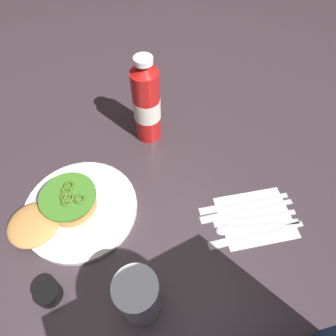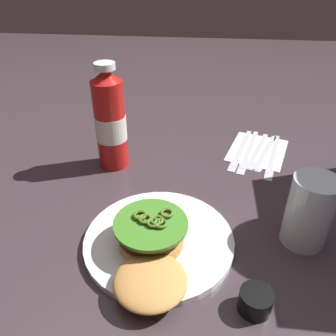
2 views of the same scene
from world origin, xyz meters
The scene contains 12 objects.
ground_plane centered at (0.00, 0.00, 0.00)m, with size 3.00×3.00×0.00m, color #3B2F35.
dinner_plate centered at (0.08, 0.01, 0.01)m, with size 0.26×0.26×0.01m, color white.
burger_sandwich centered at (0.12, 0.01, 0.03)m, with size 0.20×0.12×0.05m.
ketchup_bottle centered at (-0.16, -0.13, 0.11)m, with size 0.07×0.07×0.24m.
water_glass centered at (0.04, 0.26, 0.06)m, with size 0.08×0.08×0.13m, color silver.
condiment_cup centered at (0.19, 0.16, 0.02)m, with size 0.05×0.05×0.03m, color black.
napkin centered at (-0.26, 0.22, 0.00)m, with size 0.16×0.13×0.00m, color white.
table_knife centered at (-0.25, 0.17, 0.00)m, with size 0.21×0.08×0.00m.
butter_knife centered at (-0.24, 0.19, 0.00)m, with size 0.22×0.07×0.00m.
fork_utensil centered at (-0.24, 0.21, 0.00)m, with size 0.19×0.08×0.00m.
spoon_utensil centered at (-0.23, 0.22, 0.00)m, with size 0.18×0.08×0.00m.
steak_knife centered at (-0.22, 0.25, 0.00)m, with size 0.22×0.07×0.00m.
Camera 2 is at (0.49, 0.07, 0.43)m, focal length 35.96 mm.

